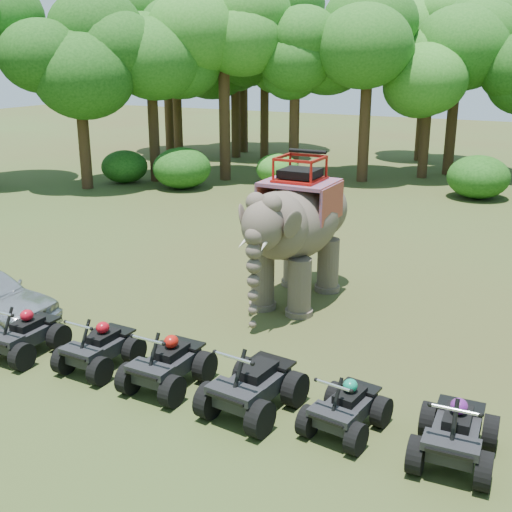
{
  "coord_description": "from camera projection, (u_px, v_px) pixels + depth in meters",
  "views": [
    {
      "loc": [
        6.2,
        -11.13,
        6.29
      ],
      "look_at": [
        0.0,
        1.2,
        1.9
      ],
      "focal_mm": 45.0,
      "sensor_mm": 36.0,
      "label": 1
    }
  ],
  "objects": [
    {
      "name": "tree_35",
      "position": [
        425.0,
        82.0,
        37.76
      ],
      "size": [
        6.45,
        6.45,
        9.21
      ],
      "primitive_type": null,
      "color": "#195114",
      "rests_on": "ground"
    },
    {
      "name": "atv_2",
      "position": [
        167.0,
        357.0,
        12.46
      ],
      "size": [
        1.31,
        1.76,
        1.27
      ],
      "primitive_type": null,
      "rotation": [
        0.0,
        0.0,
        -0.03
      ],
      "color": "black",
      "rests_on": "ground"
    },
    {
      "name": "tree_29",
      "position": [
        153.0,
        105.0,
        31.75
      ],
      "size": [
        5.3,
        5.3,
        7.58
      ],
      "primitive_type": null,
      "color": "#195114",
      "rests_on": "ground"
    },
    {
      "name": "atv_5",
      "position": [
        456.0,
        426.0,
        10.18
      ],
      "size": [
        1.32,
        1.77,
        1.27
      ],
      "primitive_type": null,
      "rotation": [
        0.0,
        0.0,
        0.05
      ],
      "color": "black",
      "rests_on": "ground"
    },
    {
      "name": "tree_31",
      "position": [
        295.0,
        104.0,
        32.54
      ],
      "size": [
        5.29,
        5.29,
        7.56
      ],
      "primitive_type": null,
      "color": "#195114",
      "rests_on": "ground"
    },
    {
      "name": "atv_0",
      "position": [
        23.0,
        329.0,
        13.81
      ],
      "size": [
        1.22,
        1.66,
        1.22
      ],
      "primitive_type": null,
      "rotation": [
        0.0,
        0.0,
        -0.01
      ],
      "color": "black",
      "rests_on": "ground"
    },
    {
      "name": "tree_40",
      "position": [
        427.0,
        108.0,
        32.69
      ],
      "size": [
        4.99,
        4.99,
        7.13
      ],
      "primitive_type": null,
      "color": "#195114",
      "rests_on": "ground"
    },
    {
      "name": "tree_42",
      "position": [
        235.0,
        87.0,
        39.07
      ],
      "size": [
        5.95,
        5.95,
        8.5
      ],
      "primitive_type": null,
      "color": "#195114",
      "rests_on": "ground"
    },
    {
      "name": "atv_4",
      "position": [
        346.0,
        401.0,
        11.01
      ],
      "size": [
        1.33,
        1.69,
        1.14
      ],
      "primitive_type": null,
      "rotation": [
        0.0,
        0.0,
        -0.15
      ],
      "color": "black",
      "rests_on": "ground"
    },
    {
      "name": "tree_0",
      "position": [
        454.0,
        93.0,
        33.39
      ],
      "size": [
        5.99,
        5.99,
        8.56
      ],
      "primitive_type": null,
      "color": "#195114",
      "rests_on": "ground"
    },
    {
      "name": "atv_3",
      "position": [
        253.0,
        377.0,
        11.59
      ],
      "size": [
        1.56,
        2.0,
        1.38
      ],
      "primitive_type": null,
      "rotation": [
        0.0,
        0.0,
        -0.12
      ],
      "color": "black",
      "rests_on": "ground"
    },
    {
      "name": "tree_32",
      "position": [
        366.0,
        97.0,
        31.54
      ],
      "size": [
        5.89,
        5.89,
        8.42
      ],
      "primitive_type": null,
      "color": "#195114",
      "rests_on": "ground"
    },
    {
      "name": "tree_34",
      "position": [
        177.0,
        89.0,
        38.88
      ],
      "size": [
        5.81,
        5.81,
        8.29
      ],
      "primitive_type": null,
      "color": "#195114",
      "rests_on": "ground"
    },
    {
      "name": "tree_37",
      "position": [
        243.0,
        66.0,
        40.87
      ],
      "size": [
        7.61,
        7.61,
        10.88
      ],
      "primitive_type": null,
      "color": "#195114",
      "rests_on": "ground"
    },
    {
      "name": "ground",
      "position": [
        231.0,
        353.0,
        14.04
      ],
      "size": [
        110.0,
        110.0,
        0.0
      ],
      "primitive_type": "plane",
      "color": "#47381E",
      "rests_on": "ground"
    },
    {
      "name": "tree_41",
      "position": [
        168.0,
        77.0,
        40.49
      ],
      "size": [
        6.73,
        6.73,
        9.61
      ],
      "primitive_type": null,
      "color": "#195114",
      "rests_on": "ground"
    },
    {
      "name": "elephant",
      "position": [
        297.0,
        229.0,
        16.57
      ],
      "size": [
        2.09,
        4.65,
        3.89
      ],
      "primitive_type": null,
      "rotation": [
        0.0,
        0.0,
        -0.01
      ],
      "color": "#4B4036",
      "rests_on": "ground"
    },
    {
      "name": "atv_1",
      "position": [
        99.0,
        341.0,
        13.22
      ],
      "size": [
        1.25,
        1.67,
        1.2
      ],
      "primitive_type": null,
      "rotation": [
        0.0,
        0.0,
        -0.04
      ],
      "color": "black",
      "rests_on": "ground"
    },
    {
      "name": "tree_30",
      "position": [
        224.0,
        94.0,
        31.92
      ],
      "size": [
        6.05,
        6.05,
        8.64
      ],
      "primitive_type": null,
      "color": "#195114",
      "rests_on": "ground"
    },
    {
      "name": "tree_36",
      "position": [
        265.0,
        99.0,
        38.73
      ],
      "size": [
        5.05,
        5.05,
        7.21
      ],
      "primitive_type": null,
      "color": "#195114",
      "rests_on": "ground"
    },
    {
      "name": "tree_28",
      "position": [
        81.0,
        104.0,
        29.9
      ],
      "size": [
        5.61,
        5.61,
        8.02
      ],
      "primitive_type": null,
      "color": "#195114",
      "rests_on": "ground"
    }
  ]
}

